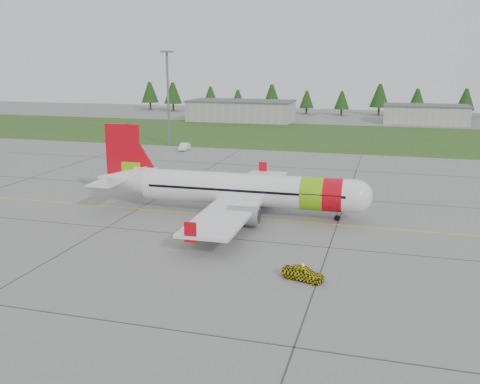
% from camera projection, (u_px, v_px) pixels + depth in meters
% --- Properties ---
extents(ground, '(320.00, 320.00, 0.00)m').
position_uv_depth(ground, '(234.00, 239.00, 56.39)').
color(ground, gray).
rests_on(ground, ground).
extents(aircraft, '(34.93, 32.04, 10.58)m').
position_uv_depth(aircraft, '(240.00, 189.00, 65.07)').
color(aircraft, white).
rests_on(aircraft, ground).
extents(follow_me_car, '(1.61, 1.77, 3.69)m').
position_uv_depth(follow_me_car, '(303.00, 260.00, 45.45)').
color(follow_me_car, yellow).
rests_on(follow_me_car, ground).
extents(service_van, '(1.73, 1.65, 4.52)m').
position_uv_depth(service_van, '(184.00, 139.00, 111.90)').
color(service_van, white).
rests_on(service_van, ground).
extents(grass_strip, '(320.00, 50.00, 0.03)m').
position_uv_depth(grass_strip, '(327.00, 136.00, 133.02)').
color(grass_strip, '#30561E').
rests_on(grass_strip, ground).
extents(taxi_guideline, '(120.00, 0.25, 0.02)m').
position_uv_depth(taxi_guideline, '(253.00, 218.00, 63.86)').
color(taxi_guideline, gold).
rests_on(taxi_guideline, ground).
extents(hangar_west, '(32.00, 14.00, 6.00)m').
position_uv_depth(hangar_west, '(241.00, 111.00, 166.38)').
color(hangar_west, '#A8A8A3').
rests_on(hangar_west, ground).
extents(hangar_east, '(24.00, 12.00, 5.20)m').
position_uv_depth(hangar_east, '(425.00, 115.00, 159.46)').
color(hangar_east, '#A8A8A3').
rests_on(hangar_east, ground).
extents(floodlight_mast, '(0.50, 0.50, 20.00)m').
position_uv_depth(floodlight_mast, '(168.00, 100.00, 116.64)').
color(floodlight_mast, slate).
rests_on(floodlight_mast, ground).
extents(treeline, '(160.00, 8.00, 10.00)m').
position_uv_depth(treeline, '(347.00, 100.00, 184.16)').
color(treeline, '#1C3F14').
rests_on(treeline, ground).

